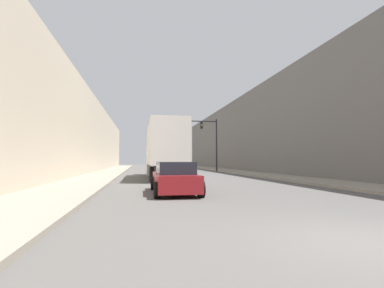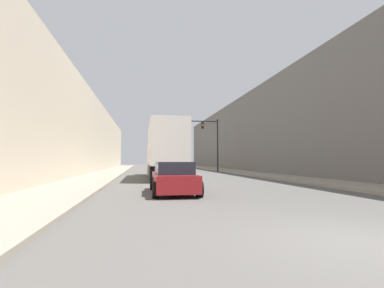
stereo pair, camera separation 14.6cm
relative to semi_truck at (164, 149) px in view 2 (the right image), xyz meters
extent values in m
plane|color=#565451|center=(2.12, -19.83, -2.39)|extent=(200.00, 200.00, 0.00)
cube|color=gray|center=(9.53, 10.17, -2.31)|extent=(3.22, 80.00, 0.15)
cube|color=gray|center=(-5.30, 10.17, -2.31)|extent=(3.22, 80.00, 0.15)
cube|color=#66605B|center=(14.14, 10.17, 2.57)|extent=(6.00, 80.00, 9.91)
cube|color=beige|center=(-9.91, 10.17, 1.90)|extent=(6.00, 80.00, 8.58)
cube|color=silver|center=(0.00, -1.03, 0.29)|extent=(2.55, 9.97, 3.17)
cube|color=black|center=(0.00, -1.03, -1.44)|extent=(1.27, 9.97, 0.24)
cube|color=silver|center=(0.00, 5.13, -0.96)|extent=(2.55, 2.35, 2.87)
cylinder|color=black|center=(-1.12, -4.82, -1.89)|extent=(0.25, 1.00, 1.00)
cylinder|color=black|center=(1.12, -4.82, -1.89)|extent=(0.25, 1.00, 1.00)
cylinder|color=black|center=(-1.12, -3.62, -1.89)|extent=(0.25, 1.00, 1.00)
cylinder|color=black|center=(1.12, -3.62, -1.89)|extent=(0.25, 1.00, 1.00)
cylinder|color=black|center=(-1.12, 5.13, -1.89)|extent=(0.25, 1.00, 1.00)
cylinder|color=black|center=(1.12, 5.13, -1.89)|extent=(0.25, 1.00, 1.00)
cube|color=maroon|center=(-0.41, -11.28, -1.87)|extent=(1.70, 4.65, 0.69)
cube|color=#1E232D|center=(-0.41, -11.51, -1.26)|extent=(1.50, 2.55, 0.52)
cylinder|color=black|center=(-1.26, -9.66, -2.07)|extent=(0.25, 0.64, 0.64)
cylinder|color=black|center=(0.44, -9.66, -2.07)|extent=(0.25, 0.64, 0.64)
cylinder|color=black|center=(-1.26, -13.00, -2.07)|extent=(0.25, 0.64, 0.64)
cylinder|color=black|center=(0.44, -13.00, -2.07)|extent=(0.25, 0.64, 0.64)
cylinder|color=black|center=(7.77, 12.72, 0.96)|extent=(0.20, 0.20, 6.71)
cube|color=black|center=(3.85, 12.72, 4.02)|extent=(7.86, 0.12, 0.12)
cube|color=black|center=(5.81, 12.72, 3.51)|extent=(0.30, 0.24, 0.90)
sphere|color=gold|center=(5.81, 12.58, 3.51)|extent=(0.18, 0.18, 0.18)
cube|color=black|center=(3.85, 12.72, 3.51)|extent=(0.30, 0.24, 0.90)
sphere|color=green|center=(3.85, 12.58, 3.51)|extent=(0.18, 0.18, 0.18)
cube|color=black|center=(1.88, 12.72, 3.51)|extent=(0.30, 0.24, 0.90)
sphere|color=gold|center=(1.88, 12.58, 3.51)|extent=(0.18, 0.18, 0.18)
camera|label=1|loc=(-1.93, -24.54, -0.92)|focal=28.00mm
camera|label=2|loc=(-1.78, -24.57, -0.92)|focal=28.00mm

